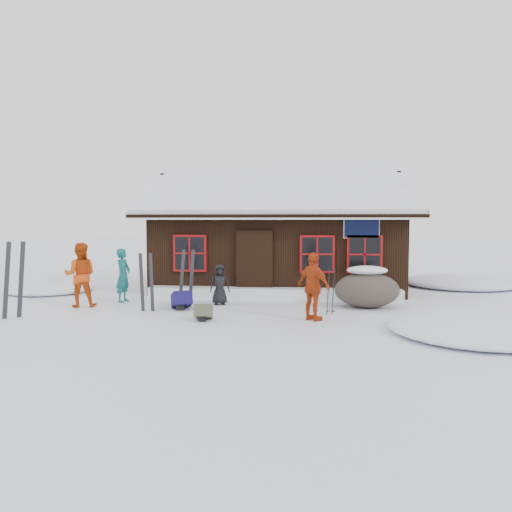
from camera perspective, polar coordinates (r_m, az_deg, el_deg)
The scene contains 15 objects.
ground at distance 13.06m, azimuth -5.31°, elevation -6.31°, with size 120.00×120.00×0.00m, color white.
mountain_hut at distance 17.63m, azimuth 2.65°, elevation 1.53°, with size 8.90×6.09×4.42m.
snow_drift at distance 15.04m, azimuth 2.01°, elevation -4.26°, with size 7.60×0.60×0.35m, color white.
snow_mounds at distance 14.68m, azimuth 2.50°, elevation -5.16°, with size 20.60×13.20×0.48m.
skier_teal at distance 14.88m, azimuth -14.93°, elevation -2.15°, with size 0.56×0.37×1.55m, color #135A5D.
skier_orange_left at distance 14.40m, azimuth -19.44°, elevation -2.04°, with size 0.85×0.66×1.75m, color #C3420D.
skier_orange_right at distance 11.77m, azimuth 6.60°, elevation -3.49°, with size 0.94×0.39×1.61m, color #B03712.
skier_crouched at distance 13.99m, azimuth -4.17°, elevation -3.27°, with size 0.55×0.36×1.13m, color black.
boulder at distance 13.82m, azimuth 12.57°, elevation -3.67°, with size 1.73×1.30×1.02m.
ski_pair_left at distance 13.36m, azimuth -25.94°, elevation -2.57°, with size 0.52×0.30×1.90m.
ski_pair_mid at distance 13.22m, azimuth -12.39°, elevation -3.06°, with size 0.39×0.08×1.56m.
ski_pair_right at distance 13.71m, azimuth -7.94°, elevation -2.64°, with size 0.48×0.11×1.62m.
ski_poles at distance 12.67m, azimuth 8.53°, elevation -4.14°, with size 0.21×0.10×1.18m.
backpack_blue at distance 13.43m, azimuth -8.49°, elevation -5.29°, with size 0.49×0.65×0.35m, color #161148.
backpack_olive at distance 11.88m, azimuth -6.03°, elevation -6.66°, with size 0.39×0.52×0.28m, color #4A4F38.
Camera 1 is at (2.54, -12.60, 2.33)m, focal length 35.00 mm.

